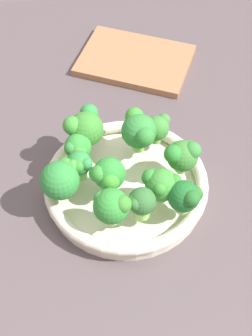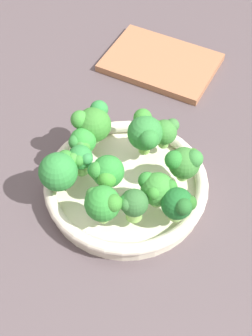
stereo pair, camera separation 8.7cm
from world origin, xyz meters
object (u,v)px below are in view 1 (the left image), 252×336
object	(u,v)px
broccoli_floret_0	(79,165)
broccoli_floret_3	(139,131)
broccoli_floret_6	(77,148)
broccoli_floret_9	(113,206)
broccoli_floret_8	(183,155)
cutting_board	(135,60)
broccoli_floret_10	(85,127)
broccoli_floret_2	(107,175)
broccoli_floret_4	(141,203)
bowl	(126,185)
broccoli_floret_1	(156,127)
broccoli_floret_11	(60,179)
broccoli_floret_5	(185,197)
broccoli_floret_7	(161,184)

from	to	relation	value
broccoli_floret_0	broccoli_floret_3	bearing A→B (deg)	26.81
broccoli_floret_6	broccoli_floret_9	size ratio (longest dim) A/B	0.81
broccoli_floret_6	broccoli_floret_8	bearing A→B (deg)	-13.01
cutting_board	broccoli_floret_10	bearing A→B (deg)	-115.32
broccoli_floret_2	broccoli_floret_10	world-z (taller)	broccoli_floret_10
broccoli_floret_4	broccoli_floret_10	world-z (taller)	broccoli_floret_10
cutting_board	bowl	bearing A→B (deg)	-99.85
broccoli_floret_1	cutting_board	size ratio (longest dim) A/B	0.25
broccoli_floret_4	broccoli_floret_8	size ratio (longest dim) A/B	0.90
broccoli_floret_3	broccoli_floret_8	world-z (taller)	broccoli_floret_3
broccoli_floret_3	broccoli_floret_6	bearing A→B (deg)	-171.52
broccoli_floret_10	cutting_board	size ratio (longest dim) A/B	0.31
broccoli_floret_0	broccoli_floret_1	distance (cm)	16.50
broccoli_floret_0	broccoli_floret_8	distance (cm)	18.24
broccoli_floret_8	broccoli_floret_4	bearing A→B (deg)	-133.95
broccoli_floret_9	broccoli_floret_11	xyz separation A→B (cm)	(-8.29, 6.82, -0.56)
broccoli_floret_2	broccoli_floret_10	size ratio (longest dim) A/B	0.86
broccoli_floret_11	cutting_board	bearing A→B (deg)	65.02
cutting_board	broccoli_floret_0	bearing A→B (deg)	-112.28
broccoli_floret_5	cutting_board	bearing A→B (deg)	93.52
broccoli_floret_11	broccoli_floret_2	bearing A→B (deg)	1.85
broccoli_floret_4	broccoli_floret_7	world-z (taller)	broccoli_floret_7
bowl	broccoli_floret_9	world-z (taller)	broccoli_floret_9
broccoli_floret_10	broccoli_floret_9	bearing A→B (deg)	-79.38
broccoli_floret_1	broccoli_floret_2	distance (cm)	14.20
broccoli_floret_1	broccoli_floret_11	distance (cm)	20.81
broccoli_floret_6	broccoli_floret_9	bearing A→B (deg)	-70.08
broccoli_floret_10	broccoli_floret_4	bearing A→B (deg)	-64.86
broccoli_floret_1	broccoli_floret_5	world-z (taller)	broccoli_floret_5
broccoli_floret_5	broccoli_floret_11	distance (cm)	21.28
broccoli_floret_11	broccoli_floret_5	bearing A→B (deg)	-15.95
broccoli_floret_9	cutting_board	world-z (taller)	broccoli_floret_9
broccoli_floret_4	broccoli_floret_3	bearing A→B (deg)	83.81
broccoli_floret_1	broccoli_floret_3	size ratio (longest dim) A/B	0.73
broccoli_floret_10	cutting_board	distance (cm)	30.99
broccoli_floret_2	broccoli_floret_11	size ratio (longest dim) A/B	0.88
broccoli_floret_0	broccoli_floret_9	size ratio (longest dim) A/B	0.82
broccoli_floret_2	broccoli_floret_8	distance (cm)	13.73
broccoli_floret_6	broccoli_floret_10	bearing A→B (deg)	68.41
broccoli_floret_1	broccoli_floret_6	size ratio (longest dim) A/B	1.01
broccoli_floret_0	broccoli_floret_9	bearing A→B (deg)	-62.94
broccoli_floret_1	broccoli_floret_8	bearing A→B (deg)	-65.32
bowl	broccoli_floret_11	bearing A→B (deg)	-170.53
broccoli_floret_0	broccoli_floret_5	world-z (taller)	broccoli_floret_5
broccoli_floret_0	broccoli_floret_3	world-z (taller)	broccoli_floret_3
broccoli_floret_6	broccoli_floret_9	world-z (taller)	broccoli_floret_9
broccoli_floret_6	broccoli_floret_8	distance (cm)	18.74
broccoli_floret_2	bowl	bearing A→B (deg)	25.86
broccoli_floret_4	broccoli_floret_6	xyz separation A→B (cm)	(-9.70, 13.08, -0.10)
broccoli_floret_1	broccoli_floret_4	xyz separation A→B (cm)	(-5.01, -16.56, 0.08)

